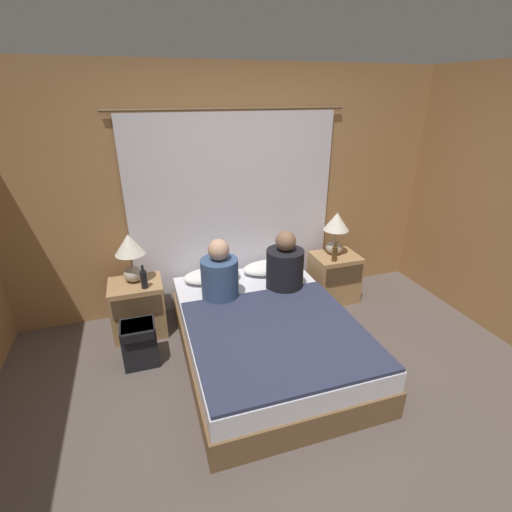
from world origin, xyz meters
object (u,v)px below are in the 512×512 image
pillow_right (270,267)px  beer_bottle_on_left_stand (144,279)px  lamp_left (130,252)px  beer_bottle_on_right_stand (335,253)px  person_left_in_bed (220,275)px  bed (266,336)px  nightstand_right (334,277)px  lamp_right (336,228)px  nightstand_left (138,308)px  person_right_in_bed (285,266)px  backpack_on_floor (140,341)px  pillow_left (212,275)px

pillow_right → beer_bottle_on_left_stand: beer_bottle_on_left_stand is taller
lamp_left → beer_bottle_on_right_stand: bearing=-4.8°
lamp_left → pillow_right: lamp_left is taller
pillow_right → beer_bottle_on_left_stand: 1.33m
person_left_in_bed → beer_bottle_on_right_stand: 1.32m
bed → nightstand_right: size_ratio=3.66×
lamp_right → pillow_right: size_ratio=0.81×
bed → lamp_left: bearing=143.9°
nightstand_left → person_left_in_bed: 0.91m
person_right_in_bed → beer_bottle_on_left_stand: 1.35m
lamp_left → backpack_on_floor: lamp_left is taller
beer_bottle_on_left_stand → bed: bearing=-31.7°
nightstand_left → backpack_on_floor: nightstand_left is taller
lamp_left → person_right_in_bed: bearing=-14.1°
bed → pillow_left: pillow_left is taller
lamp_right → pillow_right: 0.85m
beer_bottle_on_left_stand → backpack_on_floor: size_ratio=0.57×
lamp_left → lamp_right: (2.17, 0.00, 0.00)m
bed → lamp_right: bearing=36.1°
lamp_left → beer_bottle_on_left_stand: lamp_left is taller
bed → nightstand_left: size_ratio=3.66×
bed → beer_bottle_on_right_stand: (0.99, 0.61, 0.43)m
pillow_right → beer_bottle_on_left_stand: size_ratio=2.57×
backpack_on_floor → lamp_right: bearing=14.3°
lamp_left → lamp_right: bearing=0.0°
nightstand_right → backpack_on_floor: bearing=-167.1°
person_right_in_bed → backpack_on_floor: person_right_in_bed is taller
pillow_left → person_right_in_bed: person_right_in_bed is taller
nightstand_left → pillow_right: 1.42m
person_left_in_bed → beer_bottle_on_right_stand: (1.31, 0.18, -0.02)m
lamp_right → nightstand_left: bearing=-178.5°
beer_bottle_on_left_stand → lamp_left: bearing=117.5°
nightstand_left → person_left_in_bed: bearing=-21.4°
bed → beer_bottle_on_left_stand: (-0.99, 0.61, 0.43)m
bed → lamp_right: (1.08, 0.79, 0.65)m
beer_bottle_on_right_stand → pillow_left: bearing=171.8°
beer_bottle_on_left_stand → backpack_on_floor: (-0.10, -0.38, -0.41)m
bed → backpack_on_floor: size_ratio=4.94×
beer_bottle_on_left_stand → nightstand_left: bearing=127.3°
pillow_right → backpack_on_floor: bearing=-158.2°
lamp_left → beer_bottle_on_left_stand: (0.09, -0.18, -0.21)m
pillow_right → beer_bottle_on_left_stand: bearing=-171.8°
nightstand_left → backpack_on_floor: 0.50m
person_left_in_bed → pillow_left: bearing=90.6°
bed → person_right_in_bed: person_right_in_bed is taller
lamp_right → backpack_on_floor: 2.33m
nightstand_left → beer_bottle_on_right_stand: size_ratio=2.45×
person_left_in_bed → beer_bottle_on_right_stand: bearing=7.9°
nightstand_right → person_left_in_bed: 1.48m
pillow_right → backpack_on_floor: (-1.41, -0.57, -0.25)m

